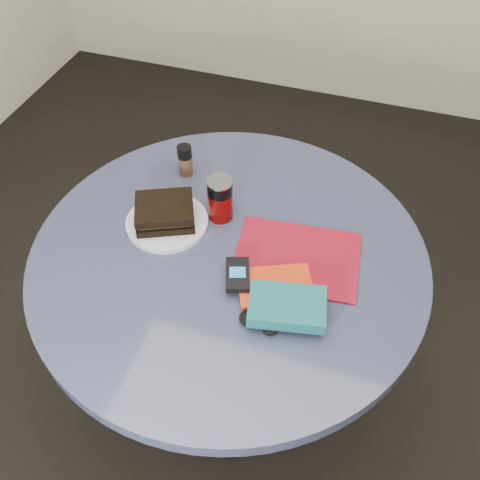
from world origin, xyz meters
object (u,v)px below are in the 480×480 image
(soda_can, at_px, (220,199))
(red_book, at_px, (275,286))
(table, at_px, (230,290))
(mp3_player, at_px, (238,275))
(sandwich, at_px, (165,212))
(headphones, at_px, (259,323))
(pepper_grinder, at_px, (185,160))
(novel, at_px, (287,306))
(plate, at_px, (167,222))
(magazine, at_px, (297,258))

(soda_can, relative_size, red_book, 0.72)
(table, bearing_deg, mp3_player, -58.95)
(sandwich, relative_size, soda_can, 1.51)
(mp3_player, bearing_deg, sandwich, 151.88)
(headphones, bearing_deg, sandwich, 144.56)
(table, relative_size, pepper_grinder, 10.57)
(red_book, bearing_deg, soda_can, 112.92)
(table, xyz_separation_m, novel, (0.19, -0.15, 0.20))
(headphones, bearing_deg, red_book, 86.18)
(red_book, distance_m, mp3_player, 0.09)
(table, bearing_deg, novel, -37.88)
(pepper_grinder, bearing_deg, red_book, -42.40)
(soda_can, distance_m, headphones, 0.36)
(sandwich, distance_m, novel, 0.42)
(novel, bearing_deg, soda_can, 122.61)
(plate, bearing_deg, sandwich, 148.80)
(novel, height_order, mp3_player, novel)
(soda_can, xyz_separation_m, headphones, (0.20, -0.30, -0.05))
(magazine, bearing_deg, novel, -89.96)
(red_book, height_order, headphones, headphones)
(table, height_order, plate, plate)
(sandwich, relative_size, headphones, 1.85)
(plate, distance_m, sandwich, 0.03)
(soda_can, height_order, mp3_player, soda_can)
(sandwich, height_order, mp3_player, sandwich)
(novel, distance_m, headphones, 0.07)
(soda_can, bearing_deg, novel, -45.95)
(soda_can, height_order, novel, soda_can)
(plate, distance_m, headphones, 0.39)
(table, height_order, sandwich, sandwich)
(pepper_grinder, bearing_deg, mp3_player, -51.30)
(sandwich, bearing_deg, novel, -26.48)
(sandwich, xyz_separation_m, magazine, (0.36, -0.01, -0.04))
(table, relative_size, magazine, 3.28)
(plate, distance_m, magazine, 0.35)
(novel, bearing_deg, magazine, 84.73)
(magazine, bearing_deg, table, -176.66)
(pepper_grinder, distance_m, novel, 0.56)
(sandwich, height_order, novel, sandwich)
(plate, height_order, novel, novel)
(novel, height_order, headphones, novel)
(pepper_grinder, distance_m, red_book, 0.49)
(magazine, bearing_deg, red_book, -108.98)
(table, relative_size, mp3_player, 9.05)
(pepper_grinder, height_order, novel, pepper_grinder)
(sandwich, distance_m, headphones, 0.40)
(sandwich, relative_size, pepper_grinder, 1.98)
(plate, relative_size, sandwich, 1.15)
(red_book, bearing_deg, headphones, -117.69)
(pepper_grinder, xyz_separation_m, headphones, (0.35, -0.44, -0.04))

